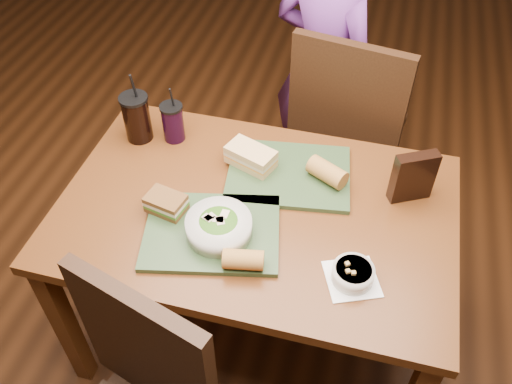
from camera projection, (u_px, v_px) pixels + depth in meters
ground at (256, 326)px, 2.32m from camera, size 6.00×6.00×0.00m
dining_table at (256, 225)px, 1.85m from camera, size 1.30×0.85×0.75m
chair_far at (344, 129)px, 2.32m from camera, size 0.53×0.54×1.06m
diner at (323, 69)px, 2.45m from camera, size 0.60×0.51×1.40m
tray_near at (212, 232)px, 1.70m from camera, size 0.48×0.40×0.02m
tray_far at (289, 174)px, 1.88m from camera, size 0.46×0.38×0.02m
salad_bowl at (219, 226)px, 1.66m from camera, size 0.20×0.20×0.07m
soup_bowl at (353, 274)px, 1.56m from camera, size 0.19×0.19×0.06m
sandwich_near at (166, 203)px, 1.73m from camera, size 0.14×0.11×0.06m
sandwich_far at (251, 157)px, 1.88m from camera, size 0.19×0.15×0.07m
baguette_near at (243, 260)px, 1.57m from camera, size 0.13×0.08×0.06m
baguette_far at (327, 172)px, 1.83m from camera, size 0.15×0.12×0.07m
cup_cola at (137, 117)px, 1.97m from camera, size 0.10×0.10×0.28m
cup_berry at (173, 122)px, 1.98m from camera, size 0.08×0.08×0.23m
chip_bag at (413, 177)px, 1.75m from camera, size 0.14×0.10×0.18m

